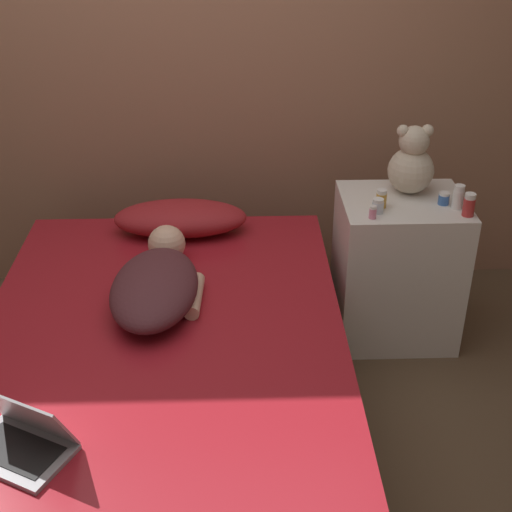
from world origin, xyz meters
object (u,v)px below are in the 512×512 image
object	(u,v)px
person_lying	(157,283)
laptop	(21,438)
bottle_white	(458,197)
bottle_clear	(378,206)
pillow	(180,218)
bottle_pink	(373,212)
bottle_blue	(444,198)
bottle_red	(469,205)
bottle_amber	(381,199)
teddy_bear	(412,163)

from	to	relation	value
person_lying	laptop	world-z (taller)	laptop
bottle_white	bottle_clear	size ratio (longest dim) A/B	1.69
pillow	laptop	size ratio (longest dim) A/B	1.68
pillow	bottle_white	size ratio (longest dim) A/B	5.75
person_lying	bottle_pink	xyz separation A→B (m)	(0.90, 0.27, 0.16)
bottle_blue	bottle_red	size ratio (longest dim) A/B	0.55
bottle_amber	bottle_blue	bearing A→B (deg)	4.12
bottle_white	bottle_blue	size ratio (longest dim) A/B	1.92
bottle_white	teddy_bear	bearing A→B (deg)	134.04
bottle_white	bottle_pink	bearing A→B (deg)	-167.50
bottle_pink	laptop	bearing A→B (deg)	-138.49
person_lying	bottle_red	xyz separation A→B (m)	(1.31, 0.29, 0.18)
laptop	bottle_red	world-z (taller)	bottle_red
bottle_white	bottle_blue	distance (m)	0.07
teddy_bear	person_lying	bearing A→B (deg)	-154.09
bottle_red	bottle_pink	bearing A→B (deg)	-178.30
bottle_blue	pillow	bearing A→B (deg)	171.50
laptop	bottle_pink	bearing A→B (deg)	69.25
bottle_blue	bottle_clear	size ratio (longest dim) A/B	0.88
teddy_bear	bottle_red	xyz separation A→B (m)	(0.20, -0.25, -0.09)
bottle_white	bottle_red	distance (m)	0.08
bottle_clear	bottle_pink	xyz separation A→B (m)	(-0.03, -0.05, -0.00)
bottle_amber	bottle_pink	bearing A→B (deg)	-117.27
laptop	pillow	bearing A→B (deg)	101.97
bottle_white	pillow	bearing A→B (deg)	169.91
pillow	person_lying	world-z (taller)	person_lying
pillow	bottle_clear	world-z (taller)	bottle_clear
laptop	person_lying	bearing A→B (deg)	95.40
teddy_bear	bottle_amber	world-z (taller)	teddy_bear
pillow	bottle_red	distance (m)	1.30
bottle_amber	bottle_red	xyz separation A→B (m)	(0.36, -0.10, 0.01)
person_lying	teddy_bear	bearing A→B (deg)	29.11
teddy_bear	bottle_clear	xyz separation A→B (m)	(-0.18, -0.21, -0.11)
bottle_pink	bottle_red	size ratio (longest dim) A/B	0.56
pillow	bottle_clear	size ratio (longest dim) A/B	9.69
bottle_clear	bottle_red	size ratio (longest dim) A/B	0.63
bottle_clear	bottle_pink	distance (m)	0.06
bottle_amber	bottle_blue	xyz separation A→B (m)	(0.28, 0.02, -0.01)
pillow	bottle_red	xyz separation A→B (m)	(1.25, -0.29, 0.19)
teddy_bear	bottle_clear	size ratio (longest dim) A/B	4.98
bottle_amber	bottle_pink	distance (m)	0.12
person_lying	bottle_pink	distance (m)	0.95
pillow	teddy_bear	xyz separation A→B (m)	(1.05, -0.04, 0.28)
person_lying	bottle_red	world-z (taller)	bottle_red
bottle_white	bottle_clear	xyz separation A→B (m)	(-0.36, -0.03, -0.02)
bottle_pink	teddy_bear	bearing A→B (deg)	51.23
person_lying	bottle_amber	xyz separation A→B (m)	(0.95, 0.38, 0.17)
person_lying	bottle_white	world-z (taller)	bottle_white
laptop	bottle_red	size ratio (longest dim) A/B	3.62
person_lying	bottle_clear	size ratio (longest dim) A/B	11.63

